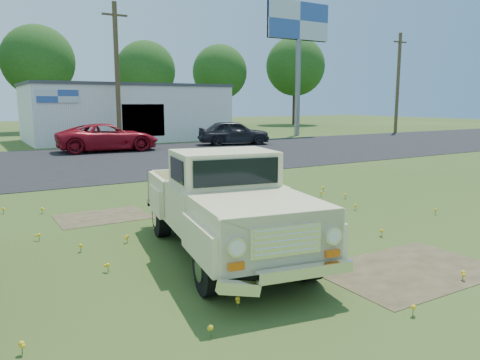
% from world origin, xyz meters
% --- Properties ---
extents(ground, '(140.00, 140.00, 0.00)m').
position_xyz_m(ground, '(0.00, 0.00, 0.00)').
color(ground, '#334C18').
rests_on(ground, ground).
extents(asphalt_lot, '(90.00, 14.00, 0.02)m').
position_xyz_m(asphalt_lot, '(0.00, 15.00, 0.00)').
color(asphalt_lot, black).
rests_on(asphalt_lot, ground).
extents(dirt_patch_a, '(3.00, 2.00, 0.01)m').
position_xyz_m(dirt_patch_a, '(1.50, -3.00, 0.00)').
color(dirt_patch_a, '#453A25').
rests_on(dirt_patch_a, ground).
extents(dirt_patch_b, '(2.20, 1.60, 0.01)m').
position_xyz_m(dirt_patch_b, '(-2.00, 3.50, 0.00)').
color(dirt_patch_b, '#453A25').
rests_on(dirt_patch_b, ground).
extents(commercial_building, '(14.20, 8.20, 4.15)m').
position_xyz_m(commercial_building, '(6.00, 26.99, 2.10)').
color(commercial_building, silver).
rests_on(commercial_building, ground).
extents(billboard, '(6.10, 0.45, 11.05)m').
position_xyz_m(billboard, '(20.00, 24.04, 8.54)').
color(billboard, slate).
rests_on(billboard, ground).
extents(utility_pole_mid, '(1.60, 0.30, 9.00)m').
position_xyz_m(utility_pole_mid, '(4.00, 22.00, 4.60)').
color(utility_pole_mid, '#43331F').
rests_on(utility_pole_mid, ground).
extents(utility_pole_east, '(1.60, 0.30, 9.00)m').
position_xyz_m(utility_pole_east, '(30.00, 22.00, 4.60)').
color(utility_pole_east, '#43331F').
rests_on(utility_pole_east, ground).
extents(treeline_d, '(6.72, 6.72, 10.00)m').
position_xyz_m(treeline_d, '(2.00, 40.50, 6.62)').
color(treeline_d, '#3D261B').
rests_on(treeline_d, ground).
extents(treeline_e, '(6.08, 6.08, 9.04)m').
position_xyz_m(treeline_e, '(12.00, 39.00, 5.98)').
color(treeline_e, '#3D261B').
rests_on(treeline_e, ground).
extents(treeline_f, '(6.40, 6.40, 9.52)m').
position_xyz_m(treeline_f, '(22.00, 41.50, 6.30)').
color(treeline_f, '#3D261B').
rests_on(treeline_f, ground).
extents(treeline_g, '(7.36, 7.36, 10.95)m').
position_xyz_m(treeline_g, '(32.00, 40.00, 7.25)').
color(treeline_g, '#3D261B').
rests_on(treeline_g, ground).
extents(vintage_pickup_truck, '(3.02, 5.75, 1.98)m').
position_xyz_m(vintage_pickup_truck, '(-0.80, -0.64, 0.99)').
color(vintage_pickup_truck, beige).
rests_on(vintage_pickup_truck, ground).
extents(red_pickup, '(5.89, 2.98, 1.60)m').
position_xyz_m(red_pickup, '(2.48, 19.24, 0.80)').
color(red_pickup, maroon).
rests_on(red_pickup, ground).
extents(dark_sedan, '(5.07, 3.12, 1.61)m').
position_xyz_m(dark_sedan, '(10.91, 19.15, 0.81)').
color(dark_sedan, black).
rests_on(dark_sedan, ground).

